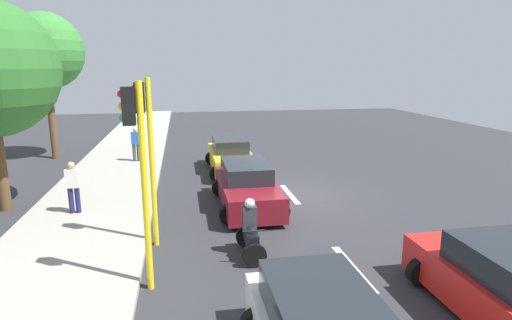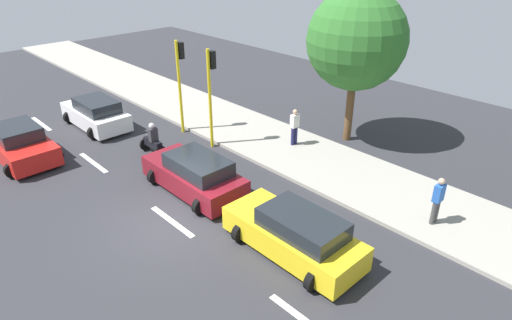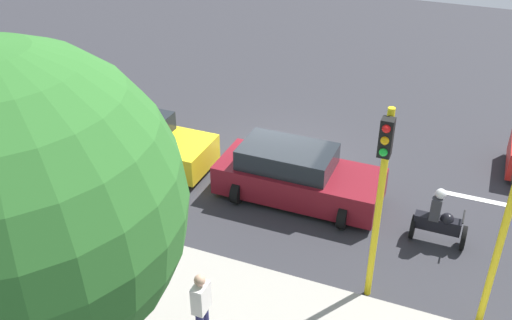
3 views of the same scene
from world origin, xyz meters
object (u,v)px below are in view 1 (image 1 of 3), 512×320
object	(u,v)px
traffic_light_corner	(147,139)
traffic_light_midblock	(138,159)
pedestrian_near_signal	(136,143)
pedestrian_by_tree	(73,186)
street_tree_north	(45,52)
car_red	(502,282)
car_maroon	(247,187)
car_yellow_cab	(230,156)
motorcycle	(250,232)

from	to	relation	value
traffic_light_corner	traffic_light_midblock	xyz separation A→B (m)	(0.00, 2.32, 0.00)
pedestrian_near_signal	pedestrian_by_tree	size ratio (longest dim) A/B	1.00
pedestrian_near_signal	street_tree_north	world-z (taller)	street_tree_north
traffic_light_midblock	car_red	bearing A→B (deg)	161.83
car_maroon	street_tree_north	xyz separation A→B (m)	(8.77, -9.44, 4.77)
car_yellow_cab	motorcycle	world-z (taller)	motorcycle
motorcycle	pedestrian_near_signal	size ratio (longest dim) A/B	0.91
motorcycle	pedestrian_near_signal	xyz separation A→B (m)	(3.89, -11.14, 0.42)
street_tree_north	traffic_light_midblock	bearing A→B (deg)	111.67
car_maroon	motorcycle	xyz separation A→B (m)	(0.52, 3.81, -0.07)
car_yellow_cab	street_tree_north	xyz separation A→B (m)	(8.79, -4.36, 4.77)
motorcycle	street_tree_north	size ratio (longest dim) A/B	0.21
car_yellow_cab	traffic_light_corner	distance (m)	8.63
car_maroon	pedestrian_by_tree	xyz separation A→B (m)	(5.62, 0.03, 0.35)
car_maroon	traffic_light_midblock	xyz separation A→B (m)	(3.03, 5.00, 2.22)
pedestrian_by_tree	car_maroon	bearing A→B (deg)	-179.65
car_red	car_maroon	bearing A→B (deg)	-62.14
car_yellow_cab	motorcycle	size ratio (longest dim) A/B	2.97
car_yellow_cab	car_red	xyz separation A→B (m)	(-3.81, 12.33, -0.00)
traffic_light_corner	street_tree_north	size ratio (longest dim) A/B	0.61
car_red	street_tree_north	distance (m)	21.45
pedestrian_near_signal	car_red	bearing A→B (deg)	119.48
pedestrian_near_signal	traffic_light_corner	xyz separation A→B (m)	(-1.38, 10.02, 1.87)
car_maroon	traffic_light_corner	distance (m)	4.62
pedestrian_by_tree	traffic_light_corner	xyz separation A→B (m)	(-2.59, 2.65, 1.87)
car_maroon	pedestrian_by_tree	world-z (taller)	pedestrian_by_tree
car_yellow_cab	street_tree_north	bearing A→B (deg)	-26.39
street_tree_north	traffic_light_corner	bearing A→B (deg)	115.33
traffic_light_corner	traffic_light_midblock	distance (m)	2.32
motorcycle	pedestrian_near_signal	bearing A→B (deg)	-70.74
traffic_light_midblock	street_tree_north	distance (m)	15.75
car_maroon	pedestrian_near_signal	xyz separation A→B (m)	(4.41, -7.33, 0.35)
pedestrian_near_signal	street_tree_north	size ratio (longest dim) A/B	0.23
motorcycle	pedestrian_by_tree	size ratio (longest dim) A/B	0.91
car_yellow_cab	traffic_light_corner	bearing A→B (deg)	68.50
car_yellow_cab	motorcycle	bearing A→B (deg)	86.48
motorcycle	traffic_light_midblock	size ratio (longest dim) A/B	0.34
pedestrian_by_tree	traffic_light_corner	world-z (taller)	traffic_light_corner
traffic_light_corner	street_tree_north	distance (m)	13.65
car_yellow_cab	traffic_light_midblock	size ratio (longest dim) A/B	1.01
motorcycle	pedestrian_by_tree	world-z (taller)	pedestrian_by_tree
car_maroon	motorcycle	size ratio (longest dim) A/B	2.90
motorcycle	traffic_light_corner	distance (m)	3.58
pedestrian_by_tree	street_tree_north	world-z (taller)	street_tree_north
car_red	motorcycle	world-z (taller)	motorcycle
car_red	traffic_light_midblock	size ratio (longest dim) A/B	0.84
car_maroon	pedestrian_near_signal	bearing A→B (deg)	-58.96
pedestrian_near_signal	traffic_light_midblock	distance (m)	12.55
pedestrian_by_tree	traffic_light_corner	distance (m)	4.15
car_red	traffic_light_midblock	world-z (taller)	traffic_light_midblock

